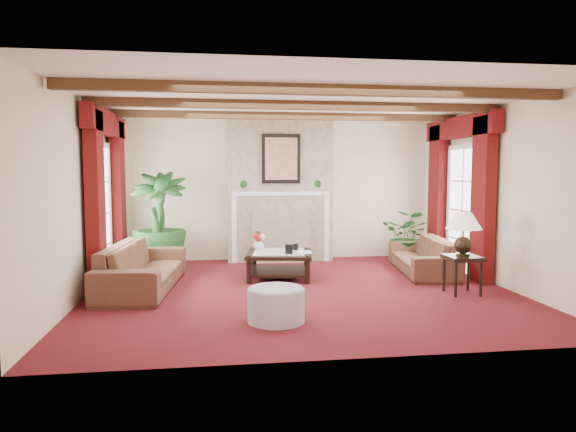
{
  "coord_description": "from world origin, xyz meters",
  "views": [
    {
      "loc": [
        -1.19,
        -7.2,
        1.72
      ],
      "look_at": [
        -0.14,
        0.4,
        1.05
      ],
      "focal_mm": 32.0,
      "sensor_mm": 36.0,
      "label": 1
    }
  ],
  "objects": [
    {
      "name": "right_wall",
      "position": [
        3.0,
        0.0,
        1.35
      ],
      "size": [
        0.02,
        5.5,
        2.7
      ],
      "primitive_type": "cube",
      "color": "beige",
      "rests_on": "ground"
    },
    {
      "name": "side_table",
      "position": [
        2.21,
        -0.51,
        0.27
      ],
      "size": [
        0.5,
        0.5,
        0.54
      ],
      "primitive_type": null,
      "rotation": [
        0.0,
        0.0,
        -0.1
      ],
      "color": "black",
      "rests_on": "ground"
    },
    {
      "name": "photo_frame_a",
      "position": [
        -0.09,
        0.65,
        0.5
      ],
      "size": [
        0.12,
        0.06,
        0.16
      ],
      "primitive_type": null,
      "rotation": [
        0.0,
        0.0,
        -0.35
      ],
      "color": "black",
      "rests_on": "coffee_table"
    },
    {
      "name": "ottoman",
      "position": [
        -0.54,
        -1.49,
        0.19
      ],
      "size": [
        0.65,
        0.65,
        0.38
      ],
      "primitive_type": "cylinder",
      "color": "#B3A9C0",
      "rests_on": "ground"
    },
    {
      "name": "left_wall",
      "position": [
        -3.0,
        0.0,
        1.35
      ],
      "size": [
        0.02,
        5.5,
        2.7
      ],
      "primitive_type": "cube",
      "color": "beige",
      "rests_on": "ground"
    },
    {
      "name": "sofa_right",
      "position": [
        2.27,
        1.03,
        0.39
      ],
      "size": [
        2.16,
        1.13,
        0.78
      ],
      "primitive_type": "imported",
      "rotation": [
        0.0,
        0.0,
        -1.71
      ],
      "color": "black",
      "rests_on": "ground"
    },
    {
      "name": "book",
      "position": [
        0.07,
        0.74,
        0.57
      ],
      "size": [
        0.22,
        0.03,
        0.3
      ],
      "primitive_type": "imported",
      "rotation": [
        0.0,
        0.0,
        -0.02
      ],
      "color": "black",
      "rests_on": "coffee_table"
    },
    {
      "name": "potted_palm",
      "position": [
        -2.2,
        1.9,
        0.48
      ],
      "size": [
        1.06,
        1.77,
        0.96
      ],
      "primitive_type": "imported",
      "rotation": [
        0.0,
        0.0,
        -0.03
      ],
      "color": "black",
      "rests_on": "ground"
    },
    {
      "name": "small_plant",
      "position": [
        2.39,
        2.04,
        0.39
      ],
      "size": [
        1.88,
        1.88,
        0.77
      ],
      "primitive_type": "imported",
      "rotation": [
        0.0,
        0.0,
        -0.72
      ],
      "color": "black",
      "rests_on": "ground"
    },
    {
      "name": "sofa_left",
      "position": [
        -2.28,
        0.4,
        0.45
      ],
      "size": [
        2.41,
        1.1,
        0.89
      ],
      "primitive_type": "imported",
      "rotation": [
        0.0,
        0.0,
        1.48
      ],
      "color": "black",
      "rests_on": "ground"
    },
    {
      "name": "ceiling",
      "position": [
        0.0,
        0.0,
        2.7
      ],
      "size": [
        6.0,
        6.0,
        0.0
      ],
      "primitive_type": "plane",
      "rotation": [
        3.14,
        0.0,
        0.0
      ],
      "color": "white",
      "rests_on": "floor"
    },
    {
      "name": "floor",
      "position": [
        0.0,
        0.0,
        0.0
      ],
      "size": [
        6.0,
        6.0,
        0.0
      ],
      "primitive_type": "plane",
      "color": "#440C0F",
      "rests_on": "ground"
    },
    {
      "name": "back_wall",
      "position": [
        0.0,
        2.75,
        1.35
      ],
      "size": [
        6.0,
        0.02,
        2.7
      ],
      "primitive_type": "cube",
      "color": "beige",
      "rests_on": "ground"
    },
    {
      "name": "curtains_left",
      "position": [
        -2.86,
        1.0,
        2.55
      ],
      "size": [
        0.2,
        2.4,
        2.55
      ],
      "primitive_type": null,
      "color": "#45090B",
      "rests_on": "ground"
    },
    {
      "name": "coffee_table",
      "position": [
        -0.21,
        0.92,
        0.21
      ],
      "size": [
        1.17,
        1.17,
        0.42
      ],
      "primitive_type": null,
      "rotation": [
        0.0,
        0.0,
        -0.16
      ],
      "color": "black",
      "rests_on": "ground"
    },
    {
      "name": "table_lamp",
      "position": [
        2.21,
        -0.51,
        0.85
      ],
      "size": [
        0.49,
        0.49,
        0.62
      ],
      "primitive_type": null,
      "color": "black",
      "rests_on": "side_table"
    },
    {
      "name": "ceiling_beams",
      "position": [
        0.0,
        0.0,
        2.64
      ],
      "size": [
        6.0,
        3.0,
        0.12
      ],
      "primitive_type": null,
      "color": "#3D2713",
      "rests_on": "ceiling"
    },
    {
      "name": "flower_vase",
      "position": [
        -0.51,
        1.22,
        0.51
      ],
      "size": [
        0.32,
        0.32,
        0.18
      ],
      "primitive_type": "imported",
      "rotation": [
        0.0,
        0.0,
        -0.43
      ],
      "color": "silver",
      "rests_on": "coffee_table"
    },
    {
      "name": "photo_frame_b",
      "position": [
        0.07,
        1.01,
        0.48
      ],
      "size": [
        0.09,
        0.05,
        0.12
      ],
      "primitive_type": null,
      "rotation": [
        0.0,
        0.0,
        0.38
      ],
      "color": "black",
      "rests_on": "coffee_table"
    },
    {
      "name": "fireplace",
      "position": [
        0.0,
        2.55,
        2.7
      ],
      "size": [
        2.0,
        0.52,
        2.7
      ],
      "primitive_type": null,
      "color": "tan",
      "rests_on": "ground"
    },
    {
      "name": "french_door_left",
      "position": [
        -2.97,
        1.0,
        2.13
      ],
      "size": [
        0.1,
        1.1,
        2.16
      ],
      "primitive_type": null,
      "color": "white",
      "rests_on": "ground"
    },
    {
      "name": "curtains_right",
      "position": [
        2.86,
        1.0,
        2.55
      ],
      "size": [
        0.2,
        2.4,
        2.55
      ],
      "primitive_type": null,
      "color": "#45090B",
      "rests_on": "ground"
    },
    {
      "name": "french_door_right",
      "position": [
        2.97,
        1.0,
        2.13
      ],
      "size": [
        0.1,
        1.1,
        2.16
      ],
      "primitive_type": null,
      "color": "white",
      "rests_on": "ground"
    }
  ]
}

